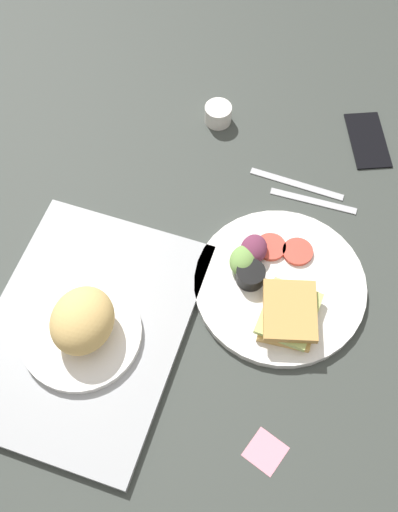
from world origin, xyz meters
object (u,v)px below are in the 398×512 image
Objects in this scene: bread_plate_near at (82,325)px; espresso_cup at (218,114)px; plate_with_salad at (277,286)px; fork at (313,201)px; knife at (297,184)px; sticky_note at (266,452)px; cell_phone at (368,140)px; serving_tray at (85,330)px.

espresso_cup is (53.41, -8.20, -3.32)cm from bread_plate_near.
bread_plate_near is at bearing 122.30° from plate_with_salad.
espresso_cup is 0.33× the size of fork.
sticky_note is at bearing 100.95° from knife.
knife is at bearing -33.30° from bread_plate_near.
plate_with_salad reaches higher than sticky_note.
sticky_note is (-66.94, 4.96, -0.34)cm from cell_phone.
serving_tray is at bearing 170.57° from espresso_cup.
espresso_cup is 68.36cm from sticky_note.
sticky_note is at bearing -105.82° from bread_plate_near.
knife is at bearing 3.86° from plate_with_salad.
knife is (23.64, 1.60, -1.37)cm from plate_with_salad.
bread_plate_near is 1.09× the size of knife.
knife is (42.15, -27.69, -5.07)cm from bread_plate_near.
plate_with_salad is at bearing -57.70° from bread_plate_near.
bread_plate_near is (-0.92, -0.51, 4.52)cm from serving_tray.
plate_with_salad is (18.51, -29.29, -3.70)cm from bread_plate_near.
plate_with_salad is 40.77cm from espresso_cup.
sticky_note is at bearing -169.85° from plate_with_salad.
cell_phone is at bearing -113.12° from fork.
fork is (38.24, -32.20, -0.55)cm from serving_tray.
cell_phone is (56.30, -39.82, -0.40)cm from serving_tray.
fork is 0.89× the size of knife.
espresso_cup reaches higher than serving_tray.
espresso_cup is (52.49, -8.71, 1.20)cm from serving_tray.
plate_with_salad is 40.00cm from cell_phone.
cell_phone is (3.81, -31.10, -1.60)cm from espresso_cup.
bread_plate_near reaches higher than plate_with_salad.
bread_plate_near is 0.67× the size of plate_with_salad.
bread_plate_near is 3.70× the size of sticky_note.
serving_tray is 36.45cm from sticky_note.
serving_tray is 49.99cm from fork.
knife is 1.32× the size of cell_phone.
serving_tray is 1.46× the size of plate_with_salad.
bread_plate_near is 50.62cm from fork.
cell_phone is at bearing -4.24° from sticky_note.
espresso_cup is 27.53cm from fork.
fork is at bearing -40.10° from serving_tray.
knife is at bearing 7.31° from sticky_note.
bread_plate_near is 69.59cm from cell_phone.
sticky_note is (-63.14, -26.14, -1.94)cm from espresso_cup.
knife is at bearing -34.37° from serving_tray.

